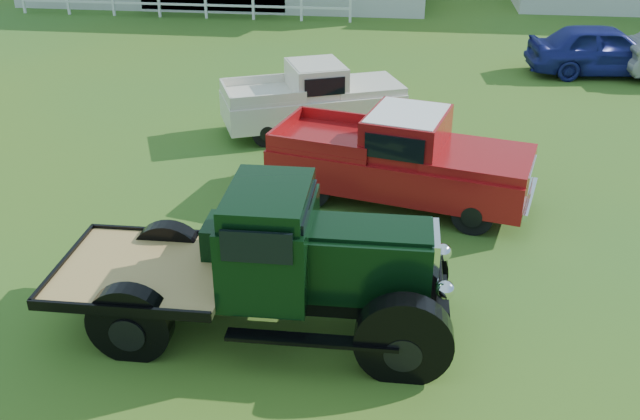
% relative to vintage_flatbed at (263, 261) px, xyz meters
% --- Properties ---
extents(ground, '(120.00, 120.00, 0.00)m').
position_rel_vintage_flatbed_xyz_m(ground, '(0.38, 0.64, -1.13)').
color(ground, '#2F6324').
extents(fence_rail, '(14.20, 0.16, 1.20)m').
position_rel_vintage_flatbed_xyz_m(fence_rail, '(-7.62, 20.64, -0.53)').
color(fence_rail, white).
rests_on(fence_rail, ground).
extents(vintage_flatbed, '(5.76, 2.35, 2.27)m').
position_rel_vintage_flatbed_xyz_m(vintage_flatbed, '(0.00, 0.00, 0.00)').
color(vintage_flatbed, black).
rests_on(vintage_flatbed, ground).
extents(red_pickup, '(5.54, 3.18, 1.90)m').
position_rel_vintage_flatbed_xyz_m(red_pickup, '(1.83, 4.51, -0.18)').
color(red_pickup, maroon).
rests_on(red_pickup, ground).
extents(white_pickup, '(4.90, 3.41, 1.68)m').
position_rel_vintage_flatbed_xyz_m(white_pickup, '(-0.43, 8.25, -0.29)').
color(white_pickup, beige).
rests_on(white_pickup, ground).
extents(misc_car_blue, '(4.75, 2.30, 1.56)m').
position_rel_vintage_flatbed_xyz_m(misc_car_blue, '(7.84, 14.30, -0.35)').
color(misc_car_blue, navy).
rests_on(misc_car_blue, ground).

